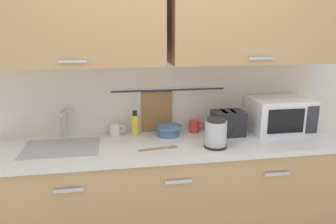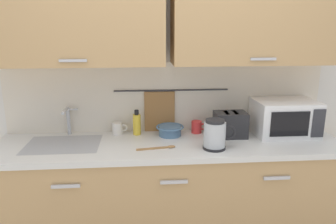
% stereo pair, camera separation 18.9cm
% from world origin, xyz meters
% --- Properties ---
extents(counter_unit, '(2.53, 0.64, 0.90)m').
position_xyz_m(counter_unit, '(-0.01, 0.30, 0.46)').
color(counter_unit, tan).
rests_on(counter_unit, ground).
extents(back_wall_assembly, '(3.70, 0.41, 2.50)m').
position_xyz_m(back_wall_assembly, '(-0.00, 0.53, 1.52)').
color(back_wall_assembly, silver).
rests_on(back_wall_assembly, ground).
extents(sink_faucet, '(0.09, 0.17, 0.22)m').
position_xyz_m(sink_faucet, '(-0.76, 0.53, 1.04)').
color(sink_faucet, '#B2B5BA').
rests_on(sink_faucet, counter_unit).
extents(microwave, '(0.46, 0.35, 0.27)m').
position_xyz_m(microwave, '(0.90, 0.41, 1.04)').
color(microwave, white).
rests_on(microwave, counter_unit).
extents(electric_kettle, '(0.23, 0.16, 0.21)m').
position_xyz_m(electric_kettle, '(0.30, 0.15, 1.00)').
color(electric_kettle, black).
rests_on(electric_kettle, counter_unit).
extents(dish_soap_bottle, '(0.06, 0.06, 0.20)m').
position_xyz_m(dish_soap_bottle, '(-0.24, 0.50, 0.99)').
color(dish_soap_bottle, yellow).
rests_on(dish_soap_bottle, counter_unit).
extents(mug_near_sink, '(0.12, 0.08, 0.09)m').
position_xyz_m(mug_near_sink, '(-0.39, 0.52, 0.95)').
color(mug_near_sink, silver).
rests_on(mug_near_sink, counter_unit).
extents(mixing_bowl, '(0.21, 0.21, 0.08)m').
position_xyz_m(mixing_bowl, '(0.01, 0.45, 0.94)').
color(mixing_bowl, '#4C7093').
rests_on(mixing_bowl, counter_unit).
extents(toaster, '(0.26, 0.17, 0.19)m').
position_xyz_m(toaster, '(0.47, 0.39, 1.00)').
color(toaster, '#232326').
rests_on(toaster, counter_unit).
extents(mug_by_kettle, '(0.12, 0.08, 0.09)m').
position_xyz_m(mug_by_kettle, '(0.23, 0.50, 0.95)').
color(mug_by_kettle, red).
rests_on(mug_by_kettle, counter_unit).
extents(wooden_spoon, '(0.28, 0.07, 0.01)m').
position_xyz_m(wooden_spoon, '(-0.07, 0.18, 0.91)').
color(wooden_spoon, '#9E7042').
rests_on(wooden_spoon, counter_unit).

